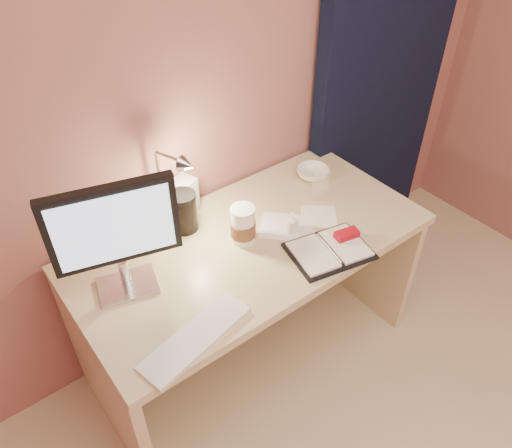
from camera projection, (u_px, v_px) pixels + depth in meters
room at (373, 56)px, 2.32m from camera, size 3.50×3.50×3.50m
desk at (241, 270)px, 2.14m from camera, size 1.40×0.70×0.73m
monitor at (115, 231)px, 1.59m from camera, size 0.41×0.20×0.44m
keyboard at (196, 338)px, 1.58m from camera, size 0.42×0.20×0.02m
planner at (331, 249)px, 1.89m from camera, size 0.34×0.28×0.05m
paper_a at (281, 226)px, 2.01m from camera, size 0.23×0.23×0.00m
paper_b at (294, 232)px, 1.98m from camera, size 0.14×0.14×0.00m
paper_c at (319, 217)px, 2.05m from camera, size 0.20×0.20×0.00m
coffee_cup at (243, 226)px, 1.90m from camera, size 0.10×0.10×0.16m
clear_cup at (320, 183)px, 2.13m from camera, size 0.07×0.07×0.13m
bowl at (313, 173)px, 2.26m from camera, size 0.18×0.18×0.05m
lotion_bottle at (292, 223)px, 1.96m from camera, size 0.05×0.05×0.09m
dark_jar at (184, 213)px, 1.95m from camera, size 0.11×0.11×0.15m
product_box at (183, 197)px, 2.03m from camera, size 0.13×0.11×0.16m
desk_lamp at (163, 189)px, 1.84m from camera, size 0.13×0.21×0.35m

